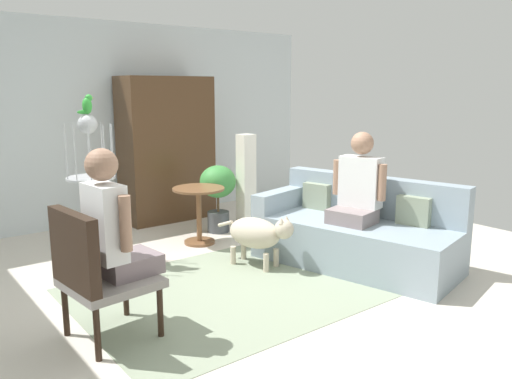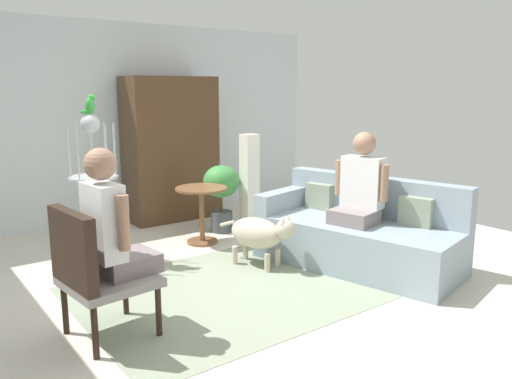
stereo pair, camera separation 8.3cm
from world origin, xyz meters
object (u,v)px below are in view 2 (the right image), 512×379
at_px(round_end_table, 202,207).
at_px(armoire_cabinet, 171,149).
at_px(armchair, 92,267).
at_px(person_on_armchair, 110,224).
at_px(parrot, 90,105).
at_px(dog, 259,233).
at_px(bird_cage_stand, 94,179).
at_px(column_lamp, 249,184).
at_px(person_on_couch, 360,186).
at_px(couch, 357,234).
at_px(potted_plant, 221,189).

relative_size(round_end_table, armoire_cabinet, 0.34).
relative_size(armchair, armoire_cabinet, 0.50).
xyz_separation_m(person_on_armchair, parrot, (0.45, 1.58, 0.78)).
bearing_deg(round_end_table, parrot, 178.17).
height_order(round_end_table, armoire_cabinet, armoire_cabinet).
xyz_separation_m(dog, bird_cage_stand, (-1.26, 1.06, 0.53)).
bearing_deg(column_lamp, parrot, -178.64).
height_order(person_on_couch, column_lamp, person_on_couch).
distance_m(armchair, armoire_cabinet, 3.51).
xyz_separation_m(couch, armoire_cabinet, (-0.61, 2.80, 0.64)).
height_order(bird_cage_stand, parrot, parrot).
xyz_separation_m(couch, bird_cage_stand, (-2.09, 1.59, 0.56)).
relative_size(armchair, bird_cage_stand, 0.64).
distance_m(dog, column_lamp, 1.32).
bearing_deg(round_end_table, dog, -86.99).
relative_size(couch, dog, 2.47).
bearing_deg(armoire_cabinet, couch, -77.62).
distance_m(person_on_couch, round_end_table, 1.85).
height_order(dog, armoire_cabinet, armoire_cabinet).
xyz_separation_m(armchair, round_end_table, (1.80, 1.56, -0.11)).
relative_size(parrot, armoire_cabinet, 0.10).
bearing_deg(couch, person_on_armchair, 179.77).
height_order(person_on_couch, bird_cage_stand, bird_cage_stand).
xyz_separation_m(person_on_couch, bird_cage_stand, (-2.06, 1.63, 0.06)).
height_order(armchair, person_on_armchair, person_on_armchair).
bearing_deg(person_on_couch, armoire_cabinet, 101.74).
relative_size(couch, armchair, 2.22).
bearing_deg(dog, person_on_couch, -35.32).
bearing_deg(round_end_table, couch, -60.30).
relative_size(parrot, column_lamp, 0.16).
bearing_deg(person_on_armchair, person_on_couch, -1.10).
bearing_deg(person_on_armchair, column_lamp, 34.43).
bearing_deg(person_on_couch, potted_plant, 102.74).
distance_m(parrot, column_lamp, 2.17).
xyz_separation_m(parrot, column_lamp, (1.93, 0.05, -1.00)).
height_order(armchair, dog, armchair).
height_order(armchair, bird_cage_stand, bird_cage_stand).
bearing_deg(person_on_armchair, potted_plant, 41.07).
relative_size(couch, armoire_cabinet, 1.12).
bearing_deg(person_on_armchair, round_end_table, 43.25).
xyz_separation_m(bird_cage_stand, parrot, (0.01, 0.00, 0.72)).
bearing_deg(person_on_couch, couch, 56.67).
bearing_deg(bird_cage_stand, person_on_armchair, -105.49).
bearing_deg(potted_plant, couch, -76.27).
distance_m(round_end_table, armoire_cabinet, 1.38).
distance_m(couch, person_on_armchair, 2.58).
bearing_deg(armoire_cabinet, parrot, -140.51).
bearing_deg(column_lamp, person_on_armchair, -145.57).
xyz_separation_m(armchair, dog, (1.85, 0.54, -0.20)).
height_order(person_on_armchair, armoire_cabinet, armoire_cabinet).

